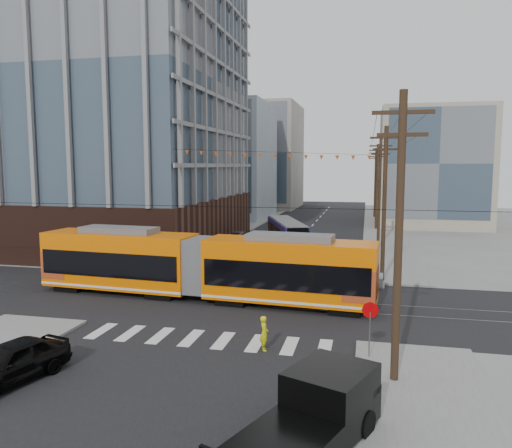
{
  "coord_description": "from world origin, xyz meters",
  "views": [
    {
      "loc": [
        7.32,
        -25.0,
        8.3
      ],
      "look_at": [
        -0.14,
        8.36,
        4.27
      ],
      "focal_mm": 35.0,
      "sensor_mm": 36.0,
      "label": 1
    }
  ],
  "objects_px": {
    "pickup_truck": "(302,425)",
    "streetcar": "(200,266)",
    "city_bus": "(287,235)",
    "black_sedan": "(10,362)"
  },
  "relations": [
    {
      "from": "streetcar",
      "to": "city_bus",
      "type": "relative_size",
      "value": 2.01
    },
    {
      "from": "streetcar",
      "to": "pickup_truck",
      "type": "xyz_separation_m",
      "value": [
        8.42,
        -15.79,
        -1.02
      ]
    },
    {
      "from": "streetcar",
      "to": "black_sedan",
      "type": "xyz_separation_m",
      "value": [
        -3.14,
        -13.19,
        -1.27
      ]
    },
    {
      "from": "pickup_truck",
      "to": "city_bus",
      "type": "bearing_deg",
      "value": 122.51
    },
    {
      "from": "pickup_truck",
      "to": "streetcar",
      "type": "bearing_deg",
      "value": 140.81
    },
    {
      "from": "city_bus",
      "to": "black_sedan",
      "type": "xyz_separation_m",
      "value": [
        -5.57,
        -32.1,
        -0.71
      ]
    },
    {
      "from": "pickup_truck",
      "to": "black_sedan",
      "type": "height_order",
      "value": "pickup_truck"
    },
    {
      "from": "city_bus",
      "to": "pickup_truck",
      "type": "relative_size",
      "value": 1.72
    },
    {
      "from": "pickup_truck",
      "to": "black_sedan",
      "type": "relative_size",
      "value": 1.31
    },
    {
      "from": "city_bus",
      "to": "black_sedan",
      "type": "bearing_deg",
      "value": -119.28
    }
  ]
}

